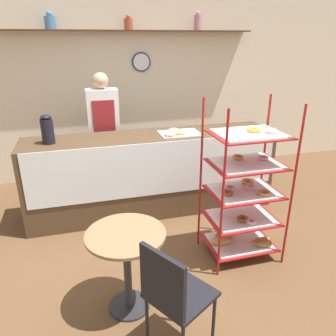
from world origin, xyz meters
TOP-DOWN VIEW (x-y plane):
  - ground_plane at (0.00, 0.00)m, footprint 14.00×14.00m
  - back_wall at (-0.00, 2.48)m, footprint 10.00×0.30m
  - display_counter at (0.00, 1.09)m, footprint 2.99×0.63m
  - pastry_rack at (0.63, -0.05)m, footprint 0.70×0.54m
  - person_worker at (-0.51, 1.62)m, footprint 0.39×0.23m
  - cafe_table at (-0.56, -0.47)m, footprint 0.61×0.61m
  - cafe_chair at (-0.35, -0.99)m, footprint 0.52×0.52m
  - coffee_carafe at (-1.15, 1.07)m, footprint 0.13×0.13m
  - donut_tray_counter at (0.30, 1.03)m, footprint 0.48×0.33m

SIDE VIEW (x-z plane):
  - ground_plane at x=0.00m, z-range 0.00..0.00m
  - display_counter at x=0.00m, z-range 0.00..0.98m
  - cafe_table at x=-0.56m, z-range 0.17..0.87m
  - cafe_chair at x=-0.35m, z-range 0.11..1.00m
  - pastry_rack at x=0.63m, z-range -0.14..1.42m
  - person_worker at x=-0.51m, z-range 0.08..1.74m
  - donut_tray_counter at x=0.30m, z-range 0.97..1.03m
  - coffee_carafe at x=-1.15m, z-range 0.98..1.29m
  - back_wall at x=0.00m, z-range 0.01..2.71m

